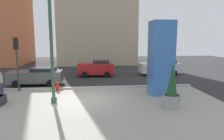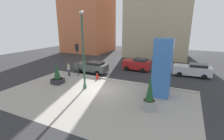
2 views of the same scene
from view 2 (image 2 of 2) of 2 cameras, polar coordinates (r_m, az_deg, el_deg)
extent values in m
plane|color=#2D2D30|center=(20.14, 2.05, -2.97)|extent=(60.00, 60.00, 0.00)
cube|color=#9E998E|center=(15.18, -6.98, -9.47)|extent=(18.00, 10.00, 0.02)
cube|color=#B7B2A8|center=(19.35, 1.03, -3.50)|extent=(18.00, 0.24, 0.16)
cylinder|color=#335642|center=(17.24, -9.51, -5.73)|extent=(0.36, 0.36, 0.40)
cylinder|color=#335642|center=(16.32, -10.06, 5.71)|extent=(0.20, 0.20, 7.34)
ellipsoid|color=silver|center=(16.13, -10.73, 19.30)|extent=(0.44, 0.44, 0.28)
cube|color=#3870BC|center=(15.23, 17.29, 0.64)|extent=(1.57, 1.57, 5.31)
cube|color=#2D2D33|center=(19.31, -18.53, -3.72)|extent=(1.13, 1.13, 0.58)
cylinder|color=#382819|center=(19.23, -18.60, -2.96)|extent=(1.08, 1.08, 0.04)
cone|color=#1E4C28|center=(18.98, -18.84, -0.34)|extent=(0.73, 0.73, 1.79)
cylinder|color=gray|center=(13.20, 12.86, -11.86)|extent=(0.98, 0.98, 0.80)
cylinder|color=#382819|center=(13.03, 12.96, -10.38)|extent=(0.91, 0.91, 0.04)
cone|color=#1E4C28|center=(12.65, 13.22, -6.45)|extent=(0.62, 0.62, 1.89)
cylinder|color=red|center=(19.80, -5.22, -2.51)|extent=(0.26, 0.26, 0.55)
sphere|color=red|center=(19.70, -5.25, -1.53)|extent=(0.24, 0.24, 0.24)
cylinder|color=red|center=(19.71, -4.80, -2.50)|extent=(0.12, 0.10, 0.10)
cylinder|color=#333833|center=(21.25, -11.94, 2.22)|extent=(0.14, 0.14, 3.24)
cube|color=black|center=(20.88, -12.26, 7.75)|extent=(0.28, 0.32, 0.90)
sphere|color=yellow|center=(21.02, -11.98, 7.82)|extent=(0.18, 0.18, 0.18)
cube|color=#565B56|center=(22.61, -7.22, 0.99)|extent=(4.50, 1.75, 0.98)
cube|color=#1E2328|center=(22.11, -5.79, 2.42)|extent=(2.02, 1.54, 0.31)
cylinder|color=black|center=(22.79, -11.32, -0.22)|extent=(0.64, 0.22, 0.64)
cylinder|color=black|center=(24.17, -8.89, 0.80)|extent=(0.64, 0.22, 0.64)
cylinder|color=black|center=(21.31, -5.25, -1.08)|extent=(0.64, 0.22, 0.64)
cylinder|color=black|center=(22.77, -3.04, 0.05)|extent=(0.64, 0.22, 0.64)
cube|color=silver|center=(23.16, 26.23, -0.05)|extent=(4.55, 1.92, 1.07)
cube|color=#1E2328|center=(23.06, 28.10, 1.44)|extent=(2.07, 1.63, 0.33)
cylinder|color=black|center=(22.38, 22.63, -1.43)|extent=(0.65, 0.24, 0.64)
cylinder|color=black|center=(24.09, 22.72, -0.29)|extent=(0.65, 0.24, 0.64)
cylinder|color=black|center=(22.56, 29.68, -2.17)|extent=(0.65, 0.24, 0.64)
cylinder|color=black|center=(24.27, 29.28, -0.98)|extent=(0.65, 0.24, 0.64)
cube|color=red|center=(23.85, 8.67, 1.95)|extent=(3.88, 1.95, 1.17)
cube|color=#1E2328|center=(23.52, 10.08, 3.57)|extent=(1.77, 1.67, 0.33)
cylinder|color=black|center=(23.53, 5.17, 0.52)|extent=(0.65, 0.24, 0.64)
cylinder|color=black|center=(25.19, 6.73, 1.48)|extent=(0.65, 0.24, 0.64)
cylinder|color=black|center=(22.80, 10.72, -0.18)|extent=(0.65, 0.24, 0.64)
cylinder|color=black|center=(24.52, 11.93, 0.86)|extent=(0.65, 0.24, 0.64)
cube|color=#33384C|center=(21.85, -14.91, -0.91)|extent=(0.34, 0.31, 0.80)
cylinder|color=#B2AD9E|center=(21.67, -15.04, 0.88)|extent=(0.49, 0.49, 0.60)
sphere|color=tan|center=(21.57, -15.11, 1.94)|extent=(0.22, 0.22, 0.22)
camera|label=1|loc=(7.26, -55.44, -10.70)|focal=31.84mm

